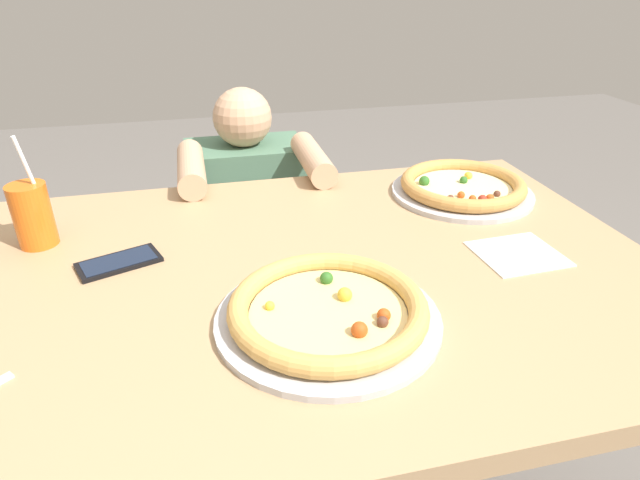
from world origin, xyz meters
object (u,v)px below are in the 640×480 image
at_px(pizza_near, 328,311).
at_px(diner_seated, 251,243).
at_px(pizza_far, 462,187).
at_px(cell_phone, 119,262).
at_px(drink_cup_colored, 33,215).

relative_size(pizza_near, diner_seated, 0.39).
relative_size(pizza_far, cell_phone, 2.05).
distance_m(cell_phone, diner_seated, 0.77).
bearing_deg(drink_cup_colored, diner_seated, 46.91).
bearing_deg(pizza_far, pizza_near, -136.01).
distance_m(pizza_far, diner_seated, 0.75).
height_order(pizza_far, drink_cup_colored, drink_cup_colored).
bearing_deg(cell_phone, pizza_near, -38.24).
relative_size(pizza_near, cell_phone, 2.18).
xyz_separation_m(pizza_far, cell_phone, (-0.79, -0.16, -0.02)).
bearing_deg(pizza_far, diner_seated, 135.80).
height_order(pizza_near, diner_seated, diner_seated).
relative_size(pizza_far, drink_cup_colored, 1.50).
bearing_deg(pizza_near, diner_seated, 92.19).
relative_size(drink_cup_colored, diner_seated, 0.24).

